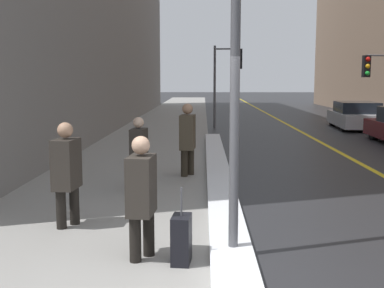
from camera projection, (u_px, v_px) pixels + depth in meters
sidewalk_slab at (160, 133)px, 19.89m from camera, size 4.00×80.00×0.01m
road_centre_stripe at (305, 134)px, 19.75m from camera, size 0.16×80.00×0.00m
snow_bank_curb at (218, 173)px, 11.17m from camera, size 0.54×15.03×0.13m
traffic_light_near at (230, 69)px, 21.90m from camera, size 1.31×0.33×3.75m
traffic_light_far at (375, 75)px, 19.97m from camera, size 1.30×0.46×3.36m
pedestrian_with_shoulder_bag at (142, 192)px, 5.90m from camera, size 0.34×0.73×1.55m
pedestrian_in_glasses at (67, 170)px, 7.19m from camera, size 0.35×0.54×1.60m
pedestrian_nearside at (139, 150)px, 9.60m from camera, size 0.33×0.51×1.49m
pedestrian_trailing at (188, 136)px, 11.04m from camera, size 0.37×0.57×1.68m
parked_car_silver at (356, 116)px, 21.89m from camera, size 2.10×4.30×1.22m
rolling_suitcase at (181, 240)px, 5.81m from camera, size 0.25×0.38×0.95m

